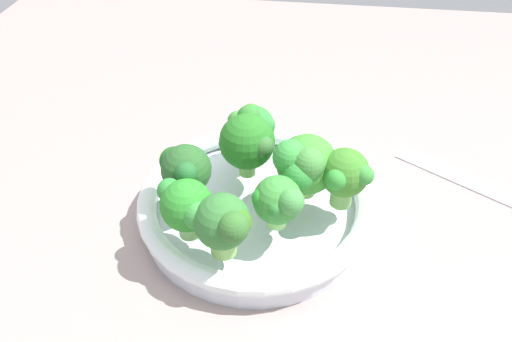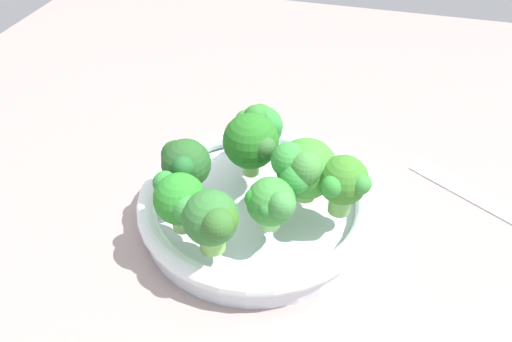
{
  "view_description": "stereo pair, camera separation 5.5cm",
  "coord_description": "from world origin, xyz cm",
  "views": [
    {
      "loc": [
        2.89,
        -45.49,
        42.47
      ],
      "look_at": [
        -2.88,
        -3.07,
        7.05
      ],
      "focal_mm": 35.37,
      "sensor_mm": 36.0,
      "label": 1
    },
    {
      "loc": [
        8.33,
        -44.39,
        42.47
      ],
      "look_at": [
        -2.88,
        -3.07,
        7.05
      ],
      "focal_mm": 35.37,
      "sensor_mm": 36.0,
      "label": 2
    }
  ],
  "objects": [
    {
      "name": "broccoli_floret_0",
      "position": [
        -4.23,
        4.4,
        7.89
      ],
      "size": [
        5.76,
        5.47,
        6.32
      ],
      "color": "#87B856",
      "rests_on": "bowl"
    },
    {
      "name": "ground_plane",
      "position": [
        0.0,
        0.0,
        -1.25
      ],
      "size": [
        130.0,
        130.0,
        2.5
      ],
      "primitive_type": "cube",
      "color": "gray"
    },
    {
      "name": "broccoli_floret_1",
      "position": [
        0.3,
        -8.19,
        7.61
      ],
      "size": [
        5.44,
        5.24,
        6.04
      ],
      "color": "#96D96E",
      "rests_on": "bowl"
    },
    {
      "name": "broccoli_floret_2",
      "position": [
        6.57,
        -3.89,
        8.3
      ],
      "size": [
        6.33,
        5.78,
        7.05
      ],
      "color": "#7DB659",
      "rests_on": "bowl"
    },
    {
      "name": "broccoli_floret_4",
      "position": [
        -10.25,
        -5.44,
        8.41
      ],
      "size": [
        5.8,
        5.88,
        7.11
      ],
      "color": "#A2DA64",
      "rests_on": "bowl"
    },
    {
      "name": "broccoli_floret_6",
      "position": [
        2.36,
        -3.08,
        8.5
      ],
      "size": [
        7.03,
        7.73,
        7.71
      ],
      "color": "#93CB63",
      "rests_on": "bowl"
    },
    {
      "name": "bowl",
      "position": [
        -2.88,
        -3.07,
        2.06
      ],
      "size": [
        27.27,
        27.27,
        4.05
      ],
      "color": "silver",
      "rests_on": "ground_plane"
    },
    {
      "name": "broccoli_floret_5",
      "position": [
        -4.23,
        0.49,
        8.73
      ],
      "size": [
        6.45,
        6.77,
        7.86
      ],
      "color": "#87BF5D",
      "rests_on": "bowl"
    },
    {
      "name": "broccoli_floret_3",
      "position": [
        -4.55,
        -12.64,
        8.24
      ],
      "size": [
        5.74,
        5.9,
        6.99
      ],
      "color": "#82B857",
      "rests_on": "bowl"
    },
    {
      "name": "broccoli_floret_7",
      "position": [
        -8.74,
        -10.67,
        8.06
      ],
      "size": [
        6.2,
        5.7,
        6.75
      ],
      "color": "#92CC75",
      "rests_on": "bowl"
    }
  ]
}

